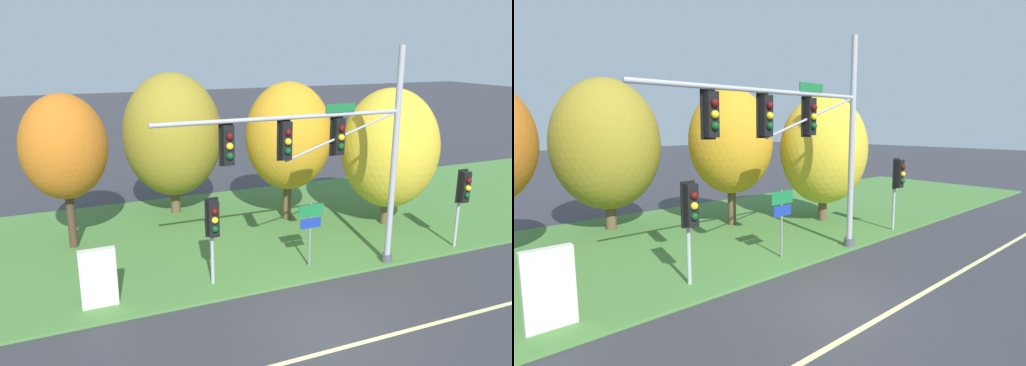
{
  "view_description": "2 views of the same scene",
  "coord_description": "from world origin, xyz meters",
  "views": [
    {
      "loc": [
        -7.02,
        -11.23,
        7.92
      ],
      "look_at": [
        -0.89,
        3.34,
        3.57
      ],
      "focal_mm": 35.0,
      "sensor_mm": 36.0,
      "label": 1
    },
    {
      "loc": [
        -8.12,
        -6.26,
        4.72
      ],
      "look_at": [
        1.1,
        3.93,
        2.74
      ],
      "focal_mm": 28.0,
      "sensor_mm": 36.0,
      "label": 2
    }
  ],
  "objects": [
    {
      "name": "lane_stripe",
      "position": [
        0.0,
        -1.2,
        0.0
      ],
      "size": [
        36.0,
        0.16,
        0.01
      ],
      "primitive_type": "cube",
      "color": "beige",
      "rests_on": "ground"
    },
    {
      "name": "tree_mid_verge",
      "position": [
        6.74,
        6.3,
        3.58
      ],
      "size": [
        4.21,
        4.21,
        6.12
      ],
      "color": "brown",
      "rests_on": "grass_verge"
    },
    {
      "name": "info_kiosk",
      "position": [
        -6.06,
        3.52,
        1.04
      ],
      "size": [
        1.1,
        0.24,
        1.9
      ],
      "color": "beige",
      "rests_on": "grass_verge"
    },
    {
      "name": "tree_nearest_road",
      "position": [
        -6.52,
        8.89,
        4.18
      ],
      "size": [
        3.26,
        3.26,
        6.14
      ],
      "color": "#423021",
      "rests_on": "grass_verge"
    },
    {
      "name": "route_sign_post",
      "position": [
        1.35,
        3.58,
        1.75
      ],
      "size": [
        0.99,
        0.08,
        2.42
      ],
      "color": "slate",
      "rests_on": "grass_verge"
    },
    {
      "name": "tree_behind_signpost",
      "position": [
        2.89,
        8.59,
        4.0
      ],
      "size": [
        3.87,
        3.87,
        6.34
      ],
      "color": "brown",
      "rests_on": "grass_verge"
    },
    {
      "name": "ground_plane",
      "position": [
        0.0,
        0.0,
        0.0
      ],
      "size": [
        160.0,
        160.0,
        0.0
      ],
      "primitive_type": "plane",
      "color": "#333338"
    },
    {
      "name": "pedestrian_signal_further_along",
      "position": [
        -2.35,
        3.47,
        2.32
      ],
      "size": [
        0.46,
        0.55,
        3.07
      ],
      "color": "#9EA0A5",
      "rests_on": "grass_verge"
    },
    {
      "name": "pedestrian_signal_near_kerb",
      "position": [
        7.66,
        2.8,
        2.44
      ],
      "size": [
        0.46,
        0.55,
        3.21
      ],
      "color": "#9EA0A5",
      "rests_on": "grass_verge"
    },
    {
      "name": "traffic_signal_mast",
      "position": [
        1.58,
        2.8,
        4.61
      ],
      "size": [
        8.81,
        0.49,
        7.86
      ],
      "color": "#9EA0A5",
      "rests_on": "grass_verge"
    },
    {
      "name": "tree_left_of_mast",
      "position": [
        -1.66,
        11.57,
        3.9
      ],
      "size": [
        4.6,
        4.6,
        6.68
      ],
      "color": "brown",
      "rests_on": "grass_verge"
    },
    {
      "name": "grass_verge",
      "position": [
        0.0,
        8.25,
        0.05
      ],
      "size": [
        48.0,
        11.5,
        0.1
      ],
      "primitive_type": "cube",
      "color": "#477A38",
      "rests_on": "ground"
    }
  ]
}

